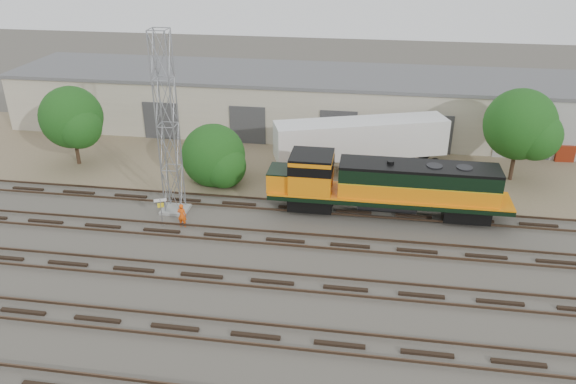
# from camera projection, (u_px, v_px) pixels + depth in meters

# --- Properties ---
(ground) EXTENTS (140.00, 140.00, 0.00)m
(ground) POSITION_uv_depth(u_px,v_px,m) (281.00, 254.00, 33.40)
(ground) COLOR #47423A
(ground) RESTS_ON ground
(dirt_strip) EXTENTS (80.00, 16.00, 0.02)m
(dirt_strip) POSITION_uv_depth(u_px,v_px,m) (311.00, 160.00, 46.76)
(dirt_strip) COLOR #726047
(dirt_strip) RESTS_ON ground
(tracks) EXTENTS (80.00, 20.40, 0.28)m
(tracks) POSITION_uv_depth(u_px,v_px,m) (272.00, 282.00, 30.70)
(tracks) COLOR black
(tracks) RESTS_ON ground
(warehouse) EXTENTS (58.40, 10.40, 5.30)m
(warehouse) POSITION_uv_depth(u_px,v_px,m) (322.00, 102.00, 52.72)
(warehouse) COLOR beige
(warehouse) RESTS_ON ground
(locomotive) EXTENTS (15.92, 2.79, 3.83)m
(locomotive) POSITION_uv_depth(u_px,v_px,m) (384.00, 185.00, 36.97)
(locomotive) COLOR black
(locomotive) RESTS_ON tracks
(signal_tower) EXTENTS (1.79, 1.79, 12.13)m
(signal_tower) POSITION_uv_depth(u_px,v_px,m) (168.00, 128.00, 35.97)
(signal_tower) COLOR gray
(signal_tower) RESTS_ON ground
(sign_post) EXTENTS (0.75, 0.36, 1.96)m
(sign_post) POSITION_uv_depth(u_px,v_px,m) (161.00, 207.00, 36.00)
(sign_post) COLOR gray
(sign_post) RESTS_ON ground
(worker) EXTENTS (0.59, 0.39, 1.61)m
(worker) POSITION_uv_depth(u_px,v_px,m) (182.00, 215.00, 36.14)
(worker) COLOR #F5520D
(worker) RESTS_ON ground
(semi_trailer) EXTENTS (13.57, 6.93, 4.13)m
(semi_trailer) POSITION_uv_depth(u_px,v_px,m) (365.00, 139.00, 43.70)
(semi_trailer) COLOR white
(semi_trailer) RESTS_ON ground
(dumpster_red) EXTENTS (1.57, 1.48, 1.40)m
(dumpster_red) POSITION_uv_depth(u_px,v_px,m) (563.00, 151.00, 46.55)
(dumpster_red) COLOR maroon
(dumpster_red) RESTS_ON ground
(tree_west) EXTENTS (5.16, 4.91, 6.43)m
(tree_west) POSITION_uv_depth(u_px,v_px,m) (73.00, 120.00, 44.12)
(tree_west) COLOR #382619
(tree_west) RESTS_ON ground
(tree_mid) EXTENTS (5.01, 4.77, 4.77)m
(tree_mid) POSITION_uv_depth(u_px,v_px,m) (216.00, 158.00, 41.81)
(tree_mid) COLOR #382619
(tree_mid) RESTS_ON ground
(tree_east) EXTENTS (5.52, 5.26, 7.10)m
(tree_east) POSITION_uv_depth(u_px,v_px,m) (524.00, 127.00, 41.02)
(tree_east) COLOR #382619
(tree_east) RESTS_ON ground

